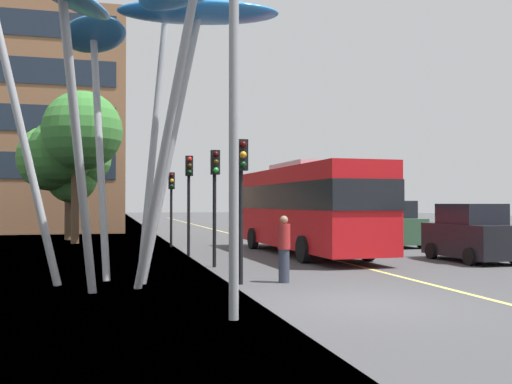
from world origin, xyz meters
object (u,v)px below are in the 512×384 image
(traffic_light_opposite, at_px, (171,193))
(car_side_street, at_px, (330,221))
(traffic_light_kerb_far, at_px, (215,183))
(pedestrian, at_px, (284,249))
(red_bus, at_px, (305,204))
(traffic_light_kerb_near, at_px, (242,180))
(car_parked_mid, at_px, (471,234))
(leaf_sculpture, at_px, (128,15))
(traffic_light_island_mid, at_px, (189,184))
(car_parked_far, at_px, (392,225))
(car_far_side, at_px, (297,218))
(street_lamp, at_px, (253,24))

(traffic_light_opposite, xyz_separation_m, car_side_street, (9.92, 4.70, -1.56))
(traffic_light_kerb_far, distance_m, pedestrian, 4.55)
(red_bus, bearing_deg, traffic_light_opposite, 132.49)
(traffic_light_kerb_near, height_order, car_parked_mid, traffic_light_kerb_near)
(traffic_light_opposite, distance_m, pedestrian, 13.23)
(leaf_sculpture, bearing_deg, car_parked_mid, 14.48)
(traffic_light_kerb_near, relative_size, traffic_light_island_mid, 0.94)
(car_parked_far, distance_m, pedestrian, 14.08)
(traffic_light_island_mid, height_order, car_far_side, traffic_light_island_mid)
(leaf_sculpture, xyz_separation_m, car_far_side, (12.22, 23.11, -5.88))
(red_bus, relative_size, car_parked_far, 2.81)
(leaf_sculpture, bearing_deg, traffic_light_island_mid, 71.20)
(traffic_light_island_mid, bearing_deg, traffic_light_kerb_near, -88.19)
(traffic_light_island_mid, xyz_separation_m, car_far_side, (9.63, 15.49, -1.80))
(car_parked_mid, xyz_separation_m, car_parked_far, (0.68, 7.33, 0.05))
(red_bus, xyz_separation_m, car_parked_far, (5.59, 3.27, -1.02))
(street_lamp, bearing_deg, traffic_light_kerb_near, 79.87)
(red_bus, height_order, pedestrian, red_bus)
(traffic_light_opposite, bearing_deg, car_parked_mid, -43.78)
(traffic_light_opposite, distance_m, car_parked_mid, 13.67)
(street_lamp, bearing_deg, traffic_light_opposite, 88.93)
(traffic_light_opposite, relative_size, car_side_street, 0.87)
(traffic_light_kerb_near, height_order, traffic_light_kerb_far, traffic_light_kerb_far)
(car_parked_far, relative_size, car_side_street, 0.97)
(car_parked_mid, xyz_separation_m, car_side_street, (0.13, 14.09, 0.06))
(traffic_light_kerb_near, relative_size, traffic_light_opposite, 1.05)
(leaf_sculpture, bearing_deg, street_lamp, -66.94)
(traffic_light_kerb_far, xyz_separation_m, car_parked_far, (9.99, 6.97, -1.75))
(street_lamp, bearing_deg, leaf_sculpture, 113.06)
(car_parked_mid, xyz_separation_m, street_lamp, (-10.12, -8.06, 4.41))
(traffic_light_kerb_near, bearing_deg, traffic_light_kerb_far, 89.37)
(traffic_light_kerb_near, distance_m, car_far_side, 25.56)
(traffic_light_kerb_near, height_order, street_lamp, street_lamp)
(red_bus, xyz_separation_m, pedestrian, (-3.27, -7.68, -1.16))
(traffic_light_opposite, height_order, car_side_street, traffic_light_opposite)
(traffic_light_island_mid, distance_m, car_far_side, 18.32)
(traffic_light_opposite, bearing_deg, pedestrian, -82.88)
(car_far_side, bearing_deg, pedestrian, -109.14)
(leaf_sculpture, height_order, street_lamp, leaf_sculpture)
(traffic_light_kerb_near, xyz_separation_m, car_far_side, (9.37, 23.72, -1.64))
(car_parked_far, height_order, car_side_street, car_parked_far)
(car_parked_mid, distance_m, car_far_side, 19.95)
(leaf_sculpture, xyz_separation_m, car_parked_far, (12.89, 10.48, -5.92))
(red_bus, height_order, street_lamp, street_lamp)
(leaf_sculpture, relative_size, traffic_light_island_mid, 2.37)
(traffic_light_opposite, xyz_separation_m, car_parked_far, (10.48, -2.06, -1.56))
(leaf_sculpture, height_order, car_parked_far, leaf_sculpture)
(car_side_street, distance_m, pedestrian, 19.56)
(car_parked_mid, distance_m, street_lamp, 13.67)
(leaf_sculpture, distance_m, pedestrian, 7.30)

